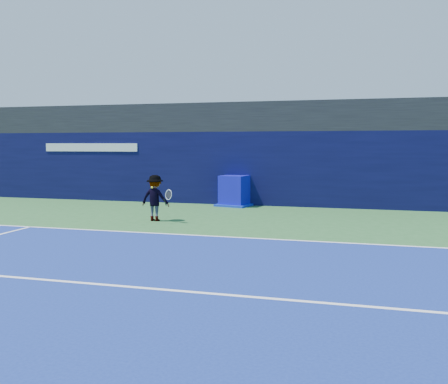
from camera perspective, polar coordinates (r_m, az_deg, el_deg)
The scene contains 8 objects.
ground at distance 11.05m, azimuth -9.56°, elevation -7.60°, with size 80.00×80.00×0.00m, color #2A5D2C.
baseline at distance 13.77m, azimuth -4.26°, elevation -4.91°, with size 24.00×0.10×0.01m, color white.
service_line at distance 9.33m, azimuth -14.83°, elevation -10.10°, with size 24.00×0.10×0.01m, color white.
stadium_band at distance 21.76m, azimuth 3.31°, elevation 8.40°, with size 36.00×3.00×1.20m, color black.
back_wall_assembly at distance 20.78m, azimuth 2.69°, elevation 2.75°, with size 36.00×1.03×3.00m.
equipment_cart at distance 20.21m, azimuth 1.26°, elevation 0.01°, with size 1.53×1.53×1.23m.
tennis_player at distance 16.35m, azimuth -7.87°, elevation -0.68°, with size 1.23×0.69×1.49m.
tennis_ball at distance 15.66m, azimuth -8.24°, elevation 0.53°, with size 0.06×0.06×0.06m.
Camera 1 is at (4.58, -9.75, 2.49)m, focal length 40.00 mm.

